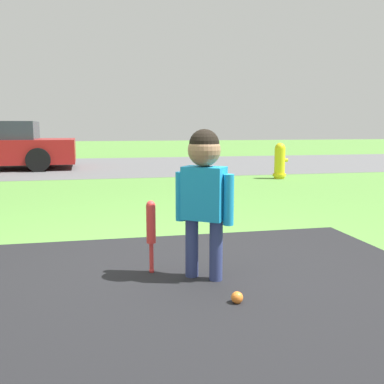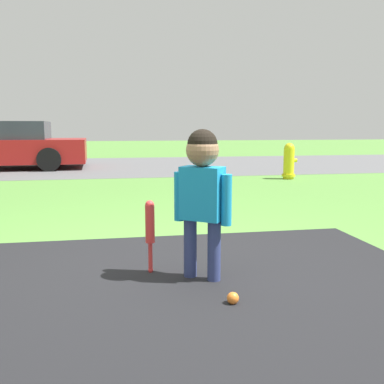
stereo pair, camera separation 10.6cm
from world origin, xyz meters
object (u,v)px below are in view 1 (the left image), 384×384
Objects in this scene: child at (204,183)px; baseball_bat at (151,227)px; fire_hydrant at (280,161)px; sports_ball at (237,298)px.

baseball_bat is at bearing -173.28° from child.
fire_hydrant is at bearing 97.48° from child.
sports_ball is at bearing -55.92° from baseball_bat.
fire_hydrant is at bearing 57.94° from baseball_bat.
fire_hydrant is (3.29, 5.25, 0.01)m from baseball_bat.
fire_hydrant is (2.94, 5.44, -0.32)m from child.
fire_hydrant is (2.84, 5.91, 0.33)m from sports_ball.
child reaches higher than fire_hydrant.
child is 14.20× the size of sports_ball.
fire_hydrant reaches higher than baseball_bat.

